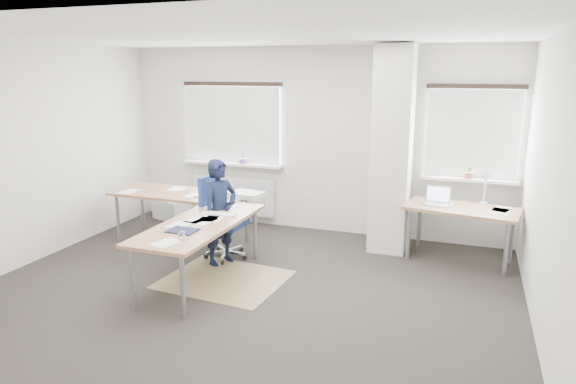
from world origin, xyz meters
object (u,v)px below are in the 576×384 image
(task_chair, at_px, (223,235))
(person, at_px, (220,212))
(desk_main, at_px, (194,209))
(desk_side, at_px, (462,211))

(task_chair, xyz_separation_m, person, (0.07, -0.20, 0.38))
(desk_main, bearing_deg, person, -1.03)
(task_chair, height_order, person, person)
(desk_main, xyz_separation_m, desk_side, (3.29, 1.11, -0.01))
(desk_side, distance_m, person, 3.11)
(desk_main, relative_size, task_chair, 2.37)
(desk_main, relative_size, person, 1.92)
(desk_side, bearing_deg, task_chair, -152.66)
(desk_main, relative_size, desk_side, 1.75)
(desk_side, height_order, task_chair, desk_side)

